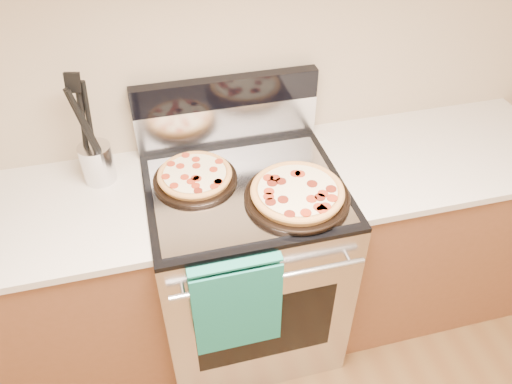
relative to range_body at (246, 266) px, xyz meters
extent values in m
plane|color=tan|center=(0.00, 0.35, 0.90)|extent=(4.00, 0.00, 4.00)
cube|color=#B7B7BC|center=(0.00, 0.00, 0.00)|extent=(0.76, 0.68, 0.90)
cube|color=black|center=(0.00, -0.34, 0.00)|extent=(0.56, 0.01, 0.40)
cube|color=black|center=(0.00, 0.00, 0.46)|extent=(0.76, 0.68, 0.02)
cube|color=silver|center=(0.00, 0.31, 0.56)|extent=(0.76, 0.06, 0.18)
cube|color=black|center=(0.00, 0.31, 0.71)|extent=(0.76, 0.06, 0.12)
cylinder|color=silver|center=(0.00, -0.38, 0.35)|extent=(0.70, 0.03, 0.03)
cube|color=gray|center=(0.00, -0.03, 0.47)|extent=(0.70, 0.55, 0.01)
cube|color=brown|center=(-0.88, 0.03, -0.01)|extent=(1.00, 0.62, 0.88)
cube|color=beige|center=(-0.88, 0.03, 0.45)|extent=(1.02, 0.64, 0.03)
cube|color=brown|center=(0.88, 0.03, -0.01)|extent=(1.00, 0.62, 0.88)
cube|color=beige|center=(0.88, 0.03, 0.45)|extent=(1.02, 0.64, 0.03)
cylinder|color=silver|center=(-0.54, 0.19, 0.54)|extent=(0.16, 0.16, 0.16)
camera|label=1|loc=(-0.32, -1.44, 1.70)|focal=35.00mm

